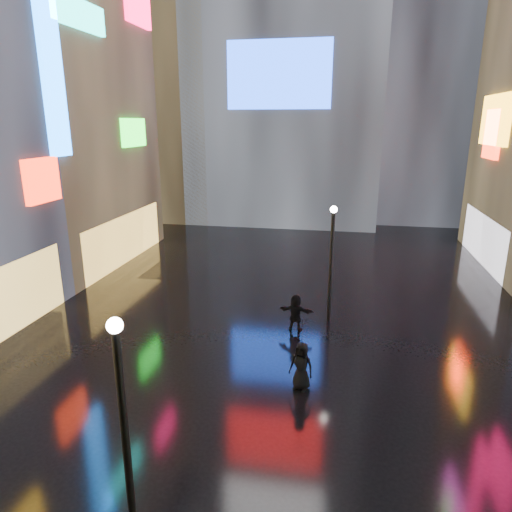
# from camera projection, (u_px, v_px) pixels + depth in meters

# --- Properties ---
(ground) EXTENTS (140.00, 140.00, 0.00)m
(ground) POSITION_uv_depth(u_px,v_px,m) (288.00, 311.00, 21.47)
(ground) COLOR black
(ground) RESTS_ON ground
(building_left_far) EXTENTS (10.28, 12.00, 22.00)m
(building_left_far) POSITION_uv_depth(u_px,v_px,m) (35.00, 79.00, 26.91)
(building_left_far) COLOR black
(building_left_far) RESTS_ON ground
(tower_flank_right) EXTENTS (12.00, 12.00, 34.00)m
(tower_flank_right) POSITION_uv_depth(u_px,v_px,m) (431.00, 21.00, 39.56)
(tower_flank_right) COLOR black
(tower_flank_right) RESTS_ON ground
(tower_flank_left) EXTENTS (10.00, 10.00, 26.00)m
(tower_flank_left) POSITION_uv_depth(u_px,v_px,m) (166.00, 71.00, 41.06)
(tower_flank_left) COLOR black
(tower_flank_left) RESTS_ON ground
(lamp_near) EXTENTS (0.30, 0.30, 5.20)m
(lamp_near) POSITION_uv_depth(u_px,v_px,m) (124.00, 426.00, 8.72)
(lamp_near) COLOR black
(lamp_near) RESTS_ON ground
(lamp_far) EXTENTS (0.30, 0.30, 5.20)m
(lamp_far) POSITION_uv_depth(u_px,v_px,m) (331.00, 258.00, 19.54)
(lamp_far) COLOR black
(lamp_far) RESTS_ON ground
(pedestrian_4) EXTENTS (0.91, 0.71, 1.65)m
(pedestrian_4) POSITION_uv_depth(u_px,v_px,m) (301.00, 366.00, 15.01)
(pedestrian_4) COLOR black
(pedestrian_4) RESTS_ON ground
(pedestrian_5) EXTENTS (1.52, 0.64, 1.59)m
(pedestrian_5) POSITION_uv_depth(u_px,v_px,m) (296.00, 313.00, 19.26)
(pedestrian_5) COLOR black
(pedestrian_5) RESTS_ON ground
(umbrella_2) EXTENTS (1.16, 1.17, 0.86)m
(umbrella_2) POSITION_uv_depth(u_px,v_px,m) (302.00, 331.00, 14.65)
(umbrella_2) COLOR black
(umbrella_2) RESTS_ON pedestrian_4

